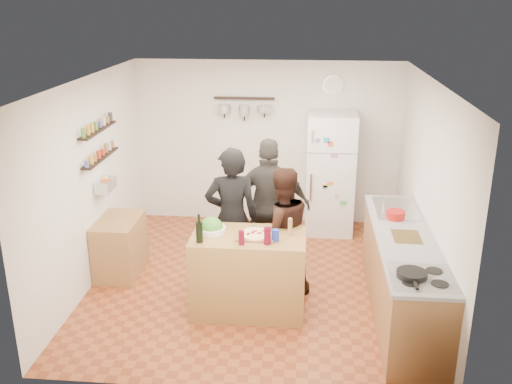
# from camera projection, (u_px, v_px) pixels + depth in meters

# --- Properties ---
(room_shell) EXTENTS (4.20, 4.20, 4.20)m
(room_shell) POSITION_uv_depth(u_px,v_px,m) (258.00, 177.00, 7.10)
(room_shell) COLOR brown
(room_shell) RESTS_ON ground
(prep_island) EXTENTS (1.25, 0.72, 0.91)m
(prep_island) POSITION_uv_depth(u_px,v_px,m) (249.00, 273.00, 6.37)
(prep_island) COLOR olive
(prep_island) RESTS_ON floor
(pizza_board) EXTENTS (0.42, 0.34, 0.02)m
(pizza_board) POSITION_uv_depth(u_px,v_px,m) (256.00, 236.00, 6.19)
(pizza_board) COLOR brown
(pizza_board) RESTS_ON prep_island
(pizza) EXTENTS (0.34, 0.34, 0.02)m
(pizza) POSITION_uv_depth(u_px,v_px,m) (256.00, 234.00, 6.19)
(pizza) COLOR beige
(pizza) RESTS_ON pizza_board
(salad_bowl) EXTENTS (0.32, 0.32, 0.06)m
(salad_bowl) POSITION_uv_depth(u_px,v_px,m) (211.00, 230.00, 6.29)
(salad_bowl) COLOR silver
(salad_bowl) RESTS_ON prep_island
(wine_bottle) EXTENTS (0.07, 0.07, 0.23)m
(wine_bottle) POSITION_uv_depth(u_px,v_px,m) (199.00, 232.00, 6.02)
(wine_bottle) COLOR black
(wine_bottle) RESTS_ON prep_island
(wine_glass_near) EXTENTS (0.06, 0.06, 0.15)m
(wine_glass_near) POSITION_uv_depth(u_px,v_px,m) (241.00, 238.00, 5.98)
(wine_glass_near) COLOR #550718
(wine_glass_near) RESTS_ON prep_island
(wine_glass_far) EXTENTS (0.08, 0.08, 0.18)m
(wine_glass_far) POSITION_uv_depth(u_px,v_px,m) (267.00, 236.00, 5.98)
(wine_glass_far) COLOR #510618
(wine_glass_far) RESTS_ON prep_island
(pepper_mill) EXTENTS (0.05, 0.05, 0.16)m
(pepper_mill) POSITION_uv_depth(u_px,v_px,m) (290.00, 228.00, 6.20)
(pepper_mill) COLOR #A37244
(pepper_mill) RESTS_ON prep_island
(salt_canister) EXTENTS (0.08, 0.08, 0.13)m
(salt_canister) POSITION_uv_depth(u_px,v_px,m) (275.00, 235.00, 6.06)
(salt_canister) COLOR #1B2C98
(salt_canister) RESTS_ON prep_island
(person_left) EXTENTS (0.70, 0.52, 1.75)m
(person_left) POSITION_uv_depth(u_px,v_px,m) (232.00, 218.00, 6.81)
(person_left) COLOR black
(person_left) RESTS_ON floor
(person_center) EXTENTS (0.93, 0.84, 1.56)m
(person_center) POSITION_uv_depth(u_px,v_px,m) (281.00, 232.00, 6.65)
(person_center) COLOR black
(person_center) RESTS_ON floor
(person_back) EXTENTS (1.03, 0.45, 1.74)m
(person_back) POSITION_uv_depth(u_px,v_px,m) (270.00, 206.00, 7.20)
(person_back) COLOR #2A2826
(person_back) RESTS_ON floor
(counter_run) EXTENTS (0.63, 2.63, 0.90)m
(counter_run) POSITION_uv_depth(u_px,v_px,m) (403.00, 275.00, 6.33)
(counter_run) COLOR #9E7042
(counter_run) RESTS_ON floor
(stove_top) EXTENTS (0.60, 0.62, 0.02)m
(stove_top) POSITION_uv_depth(u_px,v_px,m) (422.00, 278.00, 5.29)
(stove_top) COLOR white
(stove_top) RESTS_ON counter_run
(skillet) EXTENTS (0.29, 0.29, 0.05)m
(skillet) POSITION_uv_depth(u_px,v_px,m) (412.00, 274.00, 5.28)
(skillet) COLOR black
(skillet) RESTS_ON stove_top
(sink) EXTENTS (0.50, 0.80, 0.03)m
(sink) POSITION_uv_depth(u_px,v_px,m) (395.00, 209.00, 6.98)
(sink) COLOR silver
(sink) RESTS_ON counter_run
(cutting_board) EXTENTS (0.30, 0.40, 0.02)m
(cutting_board) POSITION_uv_depth(u_px,v_px,m) (406.00, 237.00, 6.17)
(cutting_board) COLOR olive
(cutting_board) RESTS_ON counter_run
(red_bowl) EXTENTS (0.22, 0.22, 0.09)m
(red_bowl) POSITION_uv_depth(u_px,v_px,m) (395.00, 215.00, 6.65)
(red_bowl) COLOR #A11612
(red_bowl) RESTS_ON counter_run
(fridge) EXTENTS (0.70, 0.68, 1.80)m
(fridge) POSITION_uv_depth(u_px,v_px,m) (330.00, 173.00, 8.41)
(fridge) COLOR white
(fridge) RESTS_ON floor
(wall_clock) EXTENTS (0.30, 0.03, 0.30)m
(wall_clock) POSITION_uv_depth(u_px,v_px,m) (333.00, 85.00, 8.31)
(wall_clock) COLOR silver
(wall_clock) RESTS_ON back_wall
(spice_shelf_lower) EXTENTS (0.12, 1.00, 0.02)m
(spice_shelf_lower) POSITION_uv_depth(u_px,v_px,m) (101.00, 158.00, 7.01)
(spice_shelf_lower) COLOR black
(spice_shelf_lower) RESTS_ON left_wall
(spice_shelf_upper) EXTENTS (0.12, 1.00, 0.02)m
(spice_shelf_upper) POSITION_uv_depth(u_px,v_px,m) (98.00, 130.00, 6.89)
(spice_shelf_upper) COLOR black
(spice_shelf_upper) RESTS_ON left_wall
(produce_basket) EXTENTS (0.18, 0.35, 0.14)m
(produce_basket) POSITION_uv_depth(u_px,v_px,m) (106.00, 185.00, 7.12)
(produce_basket) COLOR silver
(produce_basket) RESTS_ON left_wall
(side_table) EXTENTS (0.50, 0.80, 0.73)m
(side_table) POSITION_uv_depth(u_px,v_px,m) (120.00, 246.00, 7.26)
(side_table) COLOR #A98047
(side_table) RESTS_ON floor
(pot_rack) EXTENTS (0.90, 0.04, 0.04)m
(pot_rack) POSITION_uv_depth(u_px,v_px,m) (244.00, 98.00, 8.42)
(pot_rack) COLOR black
(pot_rack) RESTS_ON back_wall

